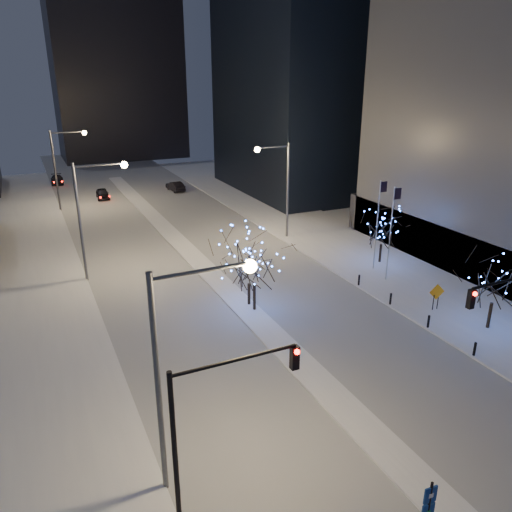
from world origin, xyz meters
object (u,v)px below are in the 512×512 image
street_lamp_w_near (182,350)px  wayfinding_sign (428,508)px  traffic_signal_west (213,413)px  holiday_tree_median_near (254,257)px  car_near (103,194)px  construction_sign (437,294)px  holiday_tree_median_far (249,268)px  street_lamp_east (280,179)px  street_lamp_w_mid (91,205)px  holiday_tree_plaza_near (496,279)px  car_mid (175,186)px  street_lamp_w_far (63,159)px  car_far (57,180)px  holiday_tree_plaza_far (383,226)px

street_lamp_w_near → wayfinding_sign: bearing=-44.6°
traffic_signal_west → holiday_tree_median_near: size_ratio=0.95×
wayfinding_sign → car_near: bearing=95.0°
car_near → construction_sign: construction_sign is taller
holiday_tree_median_far → construction_sign: 13.96m
street_lamp_east → street_lamp_w_mid: bearing=-171.0°
street_lamp_w_mid → holiday_tree_plaza_near: size_ratio=1.66×
car_mid → street_lamp_w_far: bearing=10.2°
street_lamp_w_far → street_lamp_east: bearing=-49.2°
car_near → car_far: (-4.95, 13.10, -0.05)m
holiday_tree_plaza_far → wayfinding_sign: (-17.20, -24.46, -1.69)m
holiday_tree_plaza_far → street_lamp_east: bearing=116.3°
street_lamp_w_mid → traffic_signal_west: 27.06m
traffic_signal_west → street_lamp_w_near: bearing=104.0°
car_mid → holiday_tree_median_near: (-6.03, -40.94, 3.56)m
street_lamp_w_near → holiday_tree_median_near: bearing=55.3°
street_lamp_w_near → wayfinding_sign: (6.94, -6.84, -4.63)m
street_lamp_w_near → holiday_tree_plaza_near: (22.86, 4.24, -2.72)m
car_far → construction_sign: bearing=-67.2°
street_lamp_w_near → wayfinding_sign: street_lamp_w_near is taller
car_near → street_lamp_w_mid: bearing=-96.0°
car_mid → holiday_tree_median_far: holiday_tree_median_far is taller
street_lamp_w_near → traffic_signal_west: bearing=-76.0°
car_near → wayfinding_sign: wayfinding_sign is taller
car_near → holiday_tree_median_near: 40.96m
street_lamp_w_near → traffic_signal_west: 2.70m
street_lamp_w_far → traffic_signal_west: (0.50, -52.00, -1.74)m
traffic_signal_west → holiday_tree_median_far: size_ratio=1.52×
holiday_tree_plaza_far → construction_sign: size_ratio=2.68×
car_near → car_mid: bearing=5.5°
construction_sign → car_far: bearing=121.1°
traffic_signal_west → holiday_tree_median_near: bearing=60.2°
car_near → holiday_tree_median_near: bearing=-80.1°
car_far → holiday_tree_median_near: holiday_tree_median_near is taller
car_near → car_mid: 10.59m
holiday_tree_median_far → wayfinding_sign: bearing=-96.7°
car_mid → street_lamp_w_mid: bearing=56.1°
street_lamp_east → holiday_tree_plaza_far: 11.92m
car_near → holiday_tree_median_far: bearing=-80.0°
traffic_signal_west → wayfinding_sign: (6.44, -4.83, -2.89)m
holiday_tree_median_near → holiday_tree_median_far: size_ratio=1.60×
street_lamp_w_near → car_far: bearing=90.1°
street_lamp_w_mid → car_mid: size_ratio=2.34×
street_lamp_w_near → street_lamp_w_far: size_ratio=1.00×
traffic_signal_west → holiday_tree_median_near: 18.00m
street_lamp_w_mid → street_lamp_w_far: bearing=90.0°
holiday_tree_median_near → wayfinding_sign: (-2.50, -20.45, -2.40)m
car_far → holiday_tree_plaza_near: size_ratio=0.74×
holiday_tree_plaza_far → traffic_signal_west: bearing=-140.3°
construction_sign → holiday_tree_median_near: bearing=165.9°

